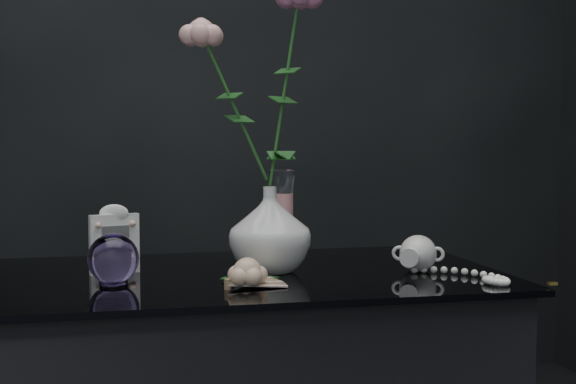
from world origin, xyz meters
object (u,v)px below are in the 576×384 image
object	(u,v)px
vase	(270,229)
paperweight	(113,259)
picture_frame	(114,239)
pearl_jar	(418,252)
loose_rose	(247,273)
wine_glass	(282,217)

from	to	relation	value
vase	paperweight	xyz separation A→B (m)	(-0.30, -0.06, -0.04)
vase	paperweight	size ratio (longest dim) A/B	1.82
picture_frame	pearl_jar	size ratio (longest dim) A/B	0.51
loose_rose	pearl_jar	world-z (taller)	pearl_jar
picture_frame	paperweight	world-z (taller)	picture_frame
vase	wine_glass	xyz separation A→B (m)	(0.05, 0.10, 0.01)
vase	pearl_jar	size ratio (longest dim) A/B	0.63
vase	wine_glass	distance (m)	0.11
vase	wine_glass	bearing A→B (deg)	65.42
loose_rose	pearl_jar	size ratio (longest dim) A/B	0.59
wine_glass	paperweight	world-z (taller)	wine_glass
vase	pearl_jar	xyz separation A→B (m)	(0.28, -0.05, -0.05)
wine_glass	loose_rose	distance (m)	0.28
paperweight	loose_rose	distance (m)	0.24
vase	loose_rose	world-z (taller)	vase
vase	loose_rose	bearing A→B (deg)	-115.36
picture_frame	loose_rose	size ratio (longest dim) A/B	0.86
vase	picture_frame	xyz separation A→B (m)	(-0.29, 0.05, -0.02)
loose_rose	vase	bearing A→B (deg)	62.70
wine_glass	paperweight	distance (m)	0.38
paperweight	pearl_jar	xyz separation A→B (m)	(0.58, 0.01, -0.01)
pearl_jar	wine_glass	bearing A→B (deg)	172.66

